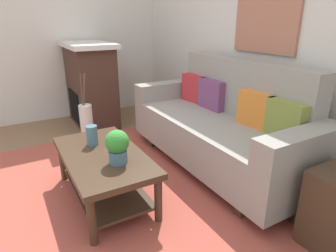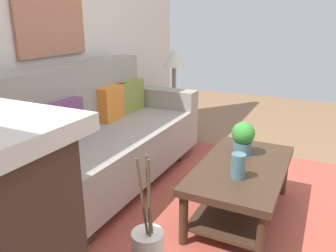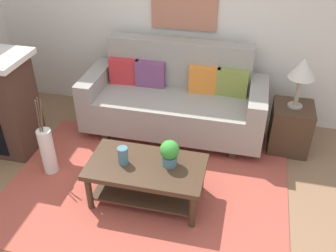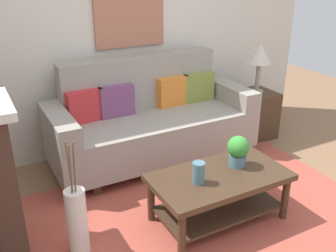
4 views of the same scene
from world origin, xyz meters
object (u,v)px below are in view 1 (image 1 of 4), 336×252
(couch, at_px, (221,127))
(floor_vase, at_px, (87,127))
(coffee_table, at_px, (104,166))
(throw_pillow_orange, at_px, (256,110))
(potted_plant_tabletop, at_px, (117,145))
(framed_painting, at_px, (266,15))
(tabletop_vase, at_px, (92,135))
(throw_pillow_olive, at_px, (286,120))
(throw_pillow_crimson, at_px, (195,88))
(throw_pillow_plum, at_px, (212,94))
(fireplace, at_px, (91,85))

(couch, distance_m, floor_vase, 1.56)
(coffee_table, distance_m, floor_vase, 1.13)
(throw_pillow_orange, bearing_deg, floor_vase, -140.09)
(throw_pillow_orange, bearing_deg, potted_plant_tabletop, -94.83)
(throw_pillow_orange, xyz_separation_m, framed_painting, (-0.33, 0.34, 0.82))
(throw_pillow_orange, height_order, tabletop_vase, throw_pillow_orange)
(couch, relative_size, throw_pillow_olive, 5.89)
(couch, xyz_separation_m, framed_painting, (-0.00, 0.47, 1.07))
(throw_pillow_crimson, xyz_separation_m, throw_pillow_plum, (0.33, 0.00, 0.00))
(throw_pillow_orange, distance_m, fireplace, 2.41)
(tabletop_vase, height_order, framed_painting, framed_painting)
(tabletop_vase, height_order, potted_plant_tabletop, potted_plant_tabletop)
(potted_plant_tabletop, distance_m, framed_painting, 1.90)
(coffee_table, distance_m, potted_plant_tabletop, 0.34)
(coffee_table, bearing_deg, fireplace, 166.69)
(coffee_table, bearing_deg, potted_plant_tabletop, 14.83)
(throw_pillow_plum, relative_size, coffee_table, 0.33)
(framed_painting, bearing_deg, throw_pillow_crimson, -152.46)
(couch, xyz_separation_m, throw_pillow_orange, (0.33, 0.13, 0.25))
(throw_pillow_plum, bearing_deg, throw_pillow_crimson, 180.00)
(tabletop_vase, bearing_deg, throw_pillow_plum, 94.85)
(couch, distance_m, tabletop_vase, 1.28)
(framed_painting, bearing_deg, tabletop_vase, -96.94)
(couch, relative_size, tabletop_vase, 12.33)
(coffee_table, xyz_separation_m, potted_plant_tabletop, (0.21, 0.06, 0.26))
(coffee_table, distance_m, framed_painting, 2.07)
(throw_pillow_crimson, bearing_deg, throw_pillow_olive, 0.00)
(potted_plant_tabletop, relative_size, fireplace, 0.23)
(coffee_table, relative_size, framed_painting, 1.41)
(couch, height_order, tabletop_vase, couch)
(tabletop_vase, distance_m, floor_vase, 0.96)
(potted_plant_tabletop, bearing_deg, floor_vase, 175.69)
(coffee_table, height_order, potted_plant_tabletop, potted_plant_tabletop)
(throw_pillow_orange, distance_m, potted_plant_tabletop, 1.32)
(throw_pillow_orange, distance_m, coffee_table, 1.45)
(throw_pillow_olive, xyz_separation_m, potted_plant_tabletop, (-0.44, -1.31, -0.11))
(coffee_table, relative_size, fireplace, 0.95)
(throw_pillow_plum, bearing_deg, coffee_table, -76.29)
(throw_pillow_orange, bearing_deg, throw_pillow_crimson, 180.00)
(throw_pillow_crimson, height_order, tabletop_vase, throw_pillow_crimson)
(throw_pillow_plum, xyz_separation_m, potted_plant_tabletop, (0.54, -1.31, -0.11))
(throw_pillow_plum, relative_size, tabletop_vase, 2.09)
(throw_pillow_olive, bearing_deg, throw_pillow_plum, 180.00)
(potted_plant_tabletop, bearing_deg, tabletop_vase, -169.96)
(potted_plant_tabletop, relative_size, framed_painting, 0.34)
(throw_pillow_plum, bearing_deg, throw_pillow_olive, 0.00)
(potted_plant_tabletop, bearing_deg, throw_pillow_orange, 85.17)
(throw_pillow_orange, relative_size, potted_plant_tabletop, 1.37)
(couch, xyz_separation_m, potted_plant_tabletop, (0.22, -1.18, 0.14))
(throw_pillow_plum, relative_size, framed_painting, 0.46)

